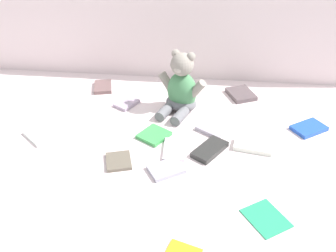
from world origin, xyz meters
The scene contains 16 objects.
ground_plane centered at (0.00, 0.00, 0.00)m, with size 3.20×3.20×0.00m, color silver.
backdrop_drape centered at (0.00, 0.47, 0.33)m, with size 1.89×0.03×0.67m, color silver.
teddy_bear centered at (0.03, 0.17, 0.09)m, with size 0.21×0.21×0.25m.
book_case_0 centered at (-0.47, -0.08, 0.01)m, with size 0.07×0.12×0.01m, color white.
book_case_1 centered at (0.53, 0.08, 0.01)m, with size 0.08×0.12×0.02m, color blue.
book_case_2 centered at (0.02, -0.21, 0.01)m, with size 0.08×0.11×0.01m, color #9C9BAA.
book_case_3 centered at (-0.19, 0.18, 0.01)m, with size 0.07×0.10×0.01m, color #A493A9.
book_case_4 centered at (0.03, -0.11, 0.01)m, with size 0.07×0.12×0.01m, color white.
book_case_5 centered at (0.16, -0.10, 0.01)m, with size 0.07×0.14×0.02m, color #282927.
book_case_6 centered at (0.32, -0.39, 0.00)m, with size 0.10×0.12×0.01m, color #259D66.
book_case_7 centered at (-0.05, -0.03, 0.01)m, with size 0.09×0.10×0.01m, color green.
book_case_8 centered at (-0.33, 0.31, 0.01)m, with size 0.08×0.11×0.02m, color brown.
book_case_9 centered at (0.31, -0.06, 0.01)m, with size 0.07×0.13×0.02m, color white.
book_case_10 centered at (0.28, 0.31, 0.01)m, with size 0.10×0.12×0.02m, color #534749.
book_case_11 centered at (0.17, 0.04, 0.01)m, with size 0.09×0.10×0.02m, color #9B95A4.
book_case_12 centered at (-0.15, -0.19, 0.01)m, with size 0.08×0.10×0.01m, color #5F5749.
Camera 1 is at (0.13, -1.17, 0.84)m, focal length 41.42 mm.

